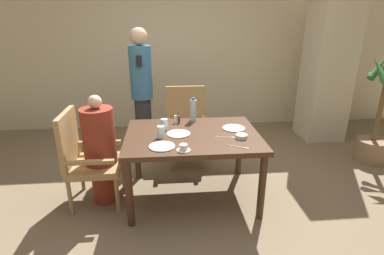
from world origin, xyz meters
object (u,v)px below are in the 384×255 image
glass_tall_mid (161,132)px  glass_tall_near (164,125)px  diner_in_left_chair (100,149)px  bowl_small (241,136)px  plate_dessert_center (162,146)px  chair_far_side (186,123)px  potted_palm (377,125)px  teacup_with_saucer (184,148)px  plate_main_right (234,128)px  chair_left_side (86,156)px  plate_main_left (179,134)px  water_bottle (193,110)px  standing_host (142,90)px

glass_tall_mid → glass_tall_near: bearing=80.7°
diner_in_left_chair → bowl_small: bearing=-6.6°
diner_in_left_chair → plate_dessert_center: bearing=-25.8°
chair_far_side → potted_palm: (2.47, -0.29, -0.01)m
teacup_with_saucer → bowl_small: bearing=22.1°
potted_palm → plate_main_right: size_ratio=6.12×
chair_left_side → teacup_with_saucer: bearing=-22.4°
chair_far_side → plate_dessert_center: chair_far_side is taller
plate_main_left → water_bottle: 0.47m
plate_main_left → water_bottle: size_ratio=0.87×
plate_main_left → water_bottle: water_bottle is taller
teacup_with_saucer → glass_tall_mid: bearing=122.2°
diner_in_left_chair → standing_host: (0.36, 1.16, 0.34)m
plate_main_right → glass_tall_near: size_ratio=1.97×
plate_main_left → chair_left_side: bearing=179.8°
chair_left_side → chair_far_side: same height
plate_main_left → water_bottle: bearing=65.5°
plate_main_right → bowl_small: size_ratio=2.08×
plate_main_right → chair_left_side: bearing=-176.0°
teacup_with_saucer → bowl_small: 0.63m
chair_far_side → teacup_with_saucer: 1.33m
teacup_with_saucer → glass_tall_near: 0.56m
plate_main_right → glass_tall_mid: bearing=-166.4°
diner_in_left_chair → water_bottle: diner_in_left_chair is taller
potted_palm → water_bottle: potted_palm is taller
potted_palm → plate_main_left: (-2.62, -0.63, 0.22)m
chair_far_side → bowl_small: 1.19m
chair_left_side → plate_main_left: chair_left_side is taller
plate_dessert_center → chair_left_side: bearing=158.7°
teacup_with_saucer → chair_far_side: bearing=84.9°
potted_palm → plate_main_left: 2.70m
chair_left_side → glass_tall_near: (0.80, 0.14, 0.26)m
chair_left_side → water_bottle: (1.13, 0.41, 0.33)m
plate_dessert_center → bowl_small: size_ratio=2.08×
plate_main_left → chair_far_side: bearing=81.2°
diner_in_left_chair → water_bottle: 1.09m
teacup_with_saucer → water_bottle: (0.16, 0.80, 0.10)m
plate_main_left → glass_tall_mid: bearing=-157.1°
chair_left_side → plate_main_left: size_ratio=4.13×
plate_main_left → teacup_with_saucer: (0.03, -0.39, 0.02)m
standing_host → potted_palm: bearing=-10.0°
chair_left_side → potted_palm: size_ratio=0.67×
bowl_small → glass_tall_near: (-0.75, 0.30, 0.04)m
chair_left_side → chair_far_side: bearing=40.1°
bowl_small → glass_tall_mid: bearing=173.9°
potted_palm → bowl_small: potted_palm is taller
water_bottle → chair_far_side: bearing=95.2°
plate_main_left → glass_tall_mid: (-0.18, -0.07, 0.05)m
plate_dessert_center → glass_tall_mid: size_ratio=1.97×
plate_main_right → water_bottle: 0.52m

